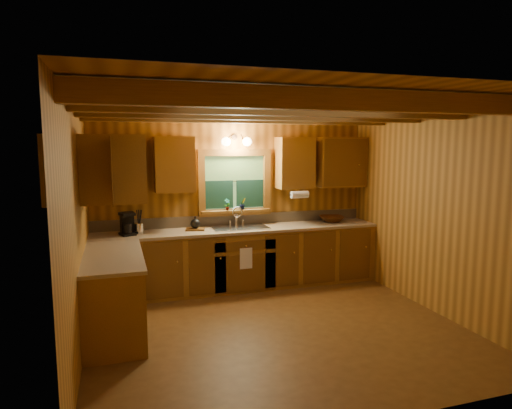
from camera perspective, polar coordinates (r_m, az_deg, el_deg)
The scene contains 20 objects.
room at distance 5.03m, azimuth 2.76°, elevation -1.72°, with size 4.20×4.20×4.20m.
ceiling_beams at distance 4.97m, azimuth 2.85°, elevation 11.94°, with size 4.20×2.54×0.18m.
base_cabinets at distance 6.29m, azimuth -5.68°, elevation -7.95°, with size 4.20×2.22×0.86m.
countertop at distance 6.19m, azimuth -5.63°, elevation -3.92°, with size 4.20×2.24×0.04m.
backsplash at distance 6.85m, azimuth -2.74°, elevation -1.92°, with size 4.20×0.02×0.16m, color #9C8768.
dishwasher_panel at distance 5.59m, azimuth -14.35°, elevation -10.15°, with size 0.02×0.60×0.80m, color white.
upper_cabinets at distance 6.19m, azimuth -6.77°, elevation 5.02°, with size 4.19×1.77×0.78m.
window at distance 6.77m, azimuth -2.73°, elevation 2.64°, with size 1.12×0.08×1.00m.
window_sill at distance 6.77m, azimuth -2.61°, elevation -0.84°, with size 1.06×0.14×0.04m, color brown.
wall_sconce at distance 6.62m, azimuth -2.50°, elevation 8.04°, with size 0.45×0.21×0.17m.
paper_towel_roll at distance 6.76m, azimuth 5.57°, elevation 1.26°, with size 0.11×0.11×0.27m, color white.
dish_towel at distance 6.36m, azimuth -1.27°, elevation -6.89°, with size 0.18×0.01×0.30m, color white.
sink at distance 6.61m, azimuth -2.11°, elevation -3.37°, with size 0.82×0.48×0.43m.
coffee_maker at distance 6.31m, azimuth -16.11°, elevation -2.36°, with size 0.18×0.22×0.31m.
utensil_crock at distance 6.36m, azimuth -14.69°, elevation -2.89°, with size 0.12×0.12×0.33m.
cutting_board at distance 6.49m, azimuth -7.74°, elevation -3.13°, with size 0.27×0.19×0.02m, color brown.
teakettle at distance 6.47m, azimuth -7.76°, elevation -2.43°, with size 0.14×0.14×0.17m.
wicker_basket at distance 7.20m, azimuth 9.64°, elevation -1.82°, with size 0.38×0.38×0.09m, color #48230C.
potted_plant_left at distance 6.69m, azimuth -3.69°, elevation 0.01°, with size 0.09×0.06×0.18m, color brown.
potted_plant_right at distance 6.77m, azimuth -1.71°, elevation 0.10°, with size 0.10×0.08×0.18m, color brown.
Camera 1 is at (-1.73, -4.65, 2.12)m, focal length 31.37 mm.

